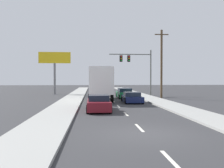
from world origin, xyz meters
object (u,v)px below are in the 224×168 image
at_px(car_maroon, 99,103).
at_px(utility_pole_mid, 161,63).
at_px(box_truck, 100,82).
at_px(traffic_signal_mast, 134,63).
at_px(roadside_billboard, 55,63).
at_px(car_navy, 132,98).
at_px(car_green, 125,93).

relative_size(car_maroon, utility_pole_mid, 0.51).
height_order(car_maroon, utility_pole_mid, utility_pole_mid).
xyz_separation_m(box_truck, traffic_signal_mast, (5.37, 8.41, 2.87)).
xyz_separation_m(traffic_signal_mast, roadside_billboard, (-12.42, 4.21, 0.12)).
xyz_separation_m(box_truck, car_navy, (3.29, -2.52, -1.62)).
bearing_deg(car_maroon, roadside_billboard, 107.17).
relative_size(utility_pole_mid, roadside_billboard, 1.28).
bearing_deg(car_green, car_navy, -90.22).
relative_size(box_truck, utility_pole_mid, 1.04).
relative_size(car_navy, traffic_signal_mast, 0.58).
xyz_separation_m(car_navy, utility_pole_mid, (4.81, 5.65, 4.07)).
bearing_deg(car_navy, car_green, 89.78).
bearing_deg(utility_pole_mid, roadside_billboard, 147.97).
height_order(box_truck, car_maroon, box_truck).
bearing_deg(utility_pole_mid, car_maroon, -125.17).
xyz_separation_m(car_maroon, traffic_signal_mast, (5.77, 17.34, 4.43)).
height_order(utility_pole_mid, roadside_billboard, utility_pole_mid).
height_order(car_navy, traffic_signal_mast, traffic_signal_mast).
distance_m(box_truck, roadside_billboard, 14.76).
height_order(car_maroon, car_green, car_green).
xyz_separation_m(box_truck, car_green, (3.32, 3.56, -1.52)).
bearing_deg(roadside_billboard, car_green, -41.12).
bearing_deg(utility_pole_mid, car_navy, -130.41).
height_order(car_green, car_navy, car_green).
relative_size(car_maroon, car_navy, 1.12).
height_order(traffic_signal_mast, roadside_billboard, roadside_billboard).
xyz_separation_m(traffic_signal_mast, utility_pole_mid, (2.73, -5.27, -0.42)).
distance_m(traffic_signal_mast, roadside_billboard, 13.12).
height_order(box_truck, utility_pole_mid, utility_pole_mid).
relative_size(box_truck, roadside_billboard, 1.34).
relative_size(car_green, utility_pole_mid, 0.48).
height_order(box_truck, roadside_billboard, roadside_billboard).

